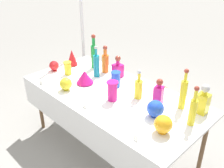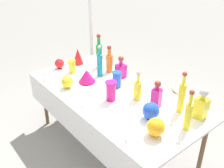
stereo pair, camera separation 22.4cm
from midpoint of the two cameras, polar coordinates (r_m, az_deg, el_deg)
ground_plane at (r=3.13m, az=-2.11°, el=-14.13°), size 40.00×40.00×0.00m
display_table at (r=2.69m, az=-2.98°, el=-3.29°), size 2.05×0.99×0.76m
tall_bottle_0 at (r=2.53m, az=3.58°, el=-0.95°), size 0.08×0.08×0.31m
tall_bottle_1 at (r=3.22m, az=-6.15°, el=6.81°), size 0.07×0.07×0.44m
tall_bottle_2 at (r=2.98m, az=-5.76°, el=4.37°), size 0.07×0.07×0.39m
tall_bottle_3 at (r=2.40m, az=13.45°, el=-1.97°), size 0.06×0.06×0.41m
tall_bottle_4 at (r=3.09m, az=-3.63°, el=5.11°), size 0.09×0.09×0.35m
tall_bottle_5 at (r=2.20m, az=15.28°, el=-5.75°), size 0.06×0.06×0.38m
square_decanter_0 at (r=2.43m, az=8.02°, el=-2.21°), size 0.10×0.10×0.28m
square_decanter_1 at (r=2.97m, az=-0.83°, el=3.46°), size 0.11×0.11×0.27m
square_decanter_2 at (r=2.40m, az=17.63°, el=-3.69°), size 0.11×0.11×0.30m
slender_vase_0 at (r=2.49m, az=-2.48°, el=-1.53°), size 0.12×0.12×0.21m
slender_vase_1 at (r=2.75m, az=-1.48°, el=1.14°), size 0.11×0.11×0.18m
slender_vase_2 at (r=3.11m, az=-12.14°, el=3.63°), size 0.10×0.10×0.16m
fluted_vase_0 at (r=2.85m, az=-8.52°, el=1.57°), size 0.20×0.20×0.16m
fluted_vase_1 at (r=3.35m, az=-11.03°, el=5.94°), size 0.14×0.14×0.21m
round_bowl_0 at (r=2.76m, az=-12.82°, el=-0.02°), size 0.14×0.14×0.14m
round_bowl_1 at (r=3.26m, az=-15.06°, el=4.02°), size 0.12×0.12×0.13m
round_bowl_2 at (r=2.09m, az=8.61°, el=-9.17°), size 0.15×0.15×0.16m
round_bowl_3 at (r=2.27m, az=7.10°, el=-5.66°), size 0.16×0.16×0.17m
price_tag_left at (r=2.03m, az=2.22°, el=-12.30°), size 0.05×0.03×0.04m
price_tag_center at (r=2.96m, az=-17.96°, el=0.19°), size 0.05×0.02×0.05m
price_tag_right at (r=2.43m, az=-8.87°, el=-5.19°), size 0.05×0.02×0.04m
cardboard_box_behind_left at (r=3.66m, az=11.48°, el=-5.25°), size 0.59×0.47×0.33m
canopy_pole at (r=3.80m, az=-8.38°, el=10.10°), size 0.18×0.18×2.42m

